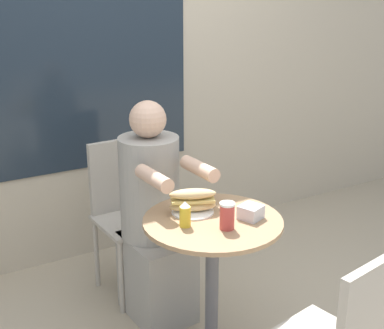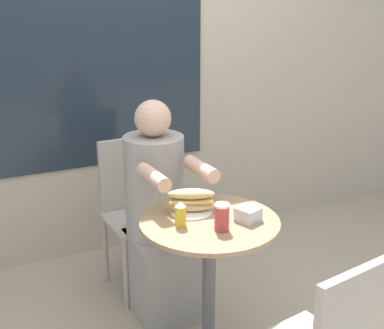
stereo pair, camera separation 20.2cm
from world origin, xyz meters
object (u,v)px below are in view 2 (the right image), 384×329
diner_chair (135,200)px  condiment_bottle (180,214)px  drink_cup (222,217)px  cafe_table (209,261)px  seated_diner (158,225)px  sandwich_on_plate (191,202)px

diner_chair → condiment_bottle: bearing=82.2°
diner_chair → condiment_bottle: diner_chair is taller
drink_cup → condiment_bottle: drink_cup is taller
cafe_table → diner_chair: size_ratio=0.83×
seated_diner → drink_cup: 0.65m
cafe_table → sandwich_on_plate: size_ratio=3.27×
condiment_bottle → seated_diner: bearing=79.9°
diner_chair → seated_diner: (0.00, -0.34, -0.01)m
diner_chair → condiment_bottle: size_ratio=7.62×
condiment_bottle → diner_chair: bearing=84.5°
diner_chair → drink_cup: (0.06, -0.93, 0.26)m
diner_chair → condiment_bottle: 0.86m
sandwich_on_plate → drink_cup: (0.04, -0.22, 0.01)m
seated_diner → drink_cup: bearing=93.1°
cafe_table → sandwich_on_plate: sandwich_on_plate is taller
sandwich_on_plate → drink_cup: bearing=-80.1°
seated_diner → drink_cup: size_ratio=9.96×
diner_chair → sandwich_on_plate: size_ratio=3.92×
diner_chair → sandwich_on_plate: diner_chair is taller
diner_chair → drink_cup: diner_chair is taller
cafe_table → seated_diner: seated_diner is taller
cafe_table → sandwich_on_plate: (-0.04, 0.11, 0.25)m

